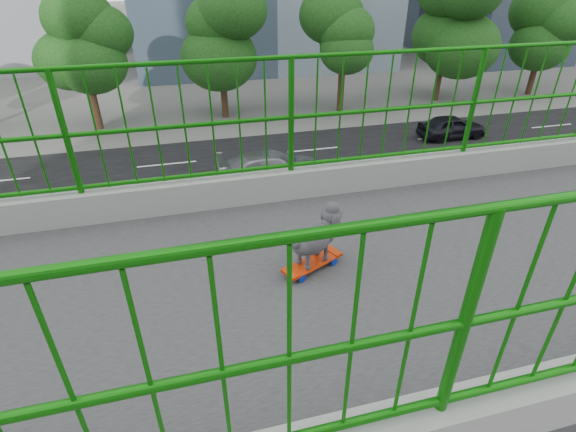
# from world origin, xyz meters

# --- Properties ---
(road) EXTENTS (18.00, 90.00, 0.02)m
(road) POSITION_xyz_m (-13.00, 0.00, 0.01)
(road) COLOR black
(road) RESTS_ON ground
(railing) EXTENTS (3.00, 24.00, 1.42)m
(railing) POSITION_xyz_m (0.00, 0.00, 7.21)
(railing) COLOR gray
(railing) RESTS_ON footbridge
(street_trees) EXTENTS (5.30, 60.40, 7.26)m
(street_trees) POSITION_xyz_m (-26.03, 1.06, 4.72)
(street_trees) COLOR black
(street_trees) RESTS_ON ground
(skateboard) EXTENTS (0.36, 0.55, 0.07)m
(skateboard) POSITION_xyz_m (-0.14, 1.85, 7.05)
(skateboard) COLOR red
(skateboard) RESTS_ON footbridge
(poodle) EXTENTS (0.34, 0.48, 0.44)m
(poodle) POSITION_xyz_m (-0.16, 1.87, 7.30)
(poodle) COLOR #2E2C31
(poodle) RESTS_ON skateboard
(car_0) EXTENTS (1.61, 3.99, 1.36)m
(car_0) POSITION_xyz_m (-6.00, 8.41, 0.68)
(car_0) COLOR gray
(car_0) RESTS_ON ground
(car_2) EXTENTS (2.59, 5.62, 1.56)m
(car_2) POSITION_xyz_m (-12.40, 16.50, 0.78)
(car_2) COLOR silver
(car_2) RESTS_ON ground
(car_3) EXTENTS (2.10, 5.17, 1.50)m
(car_3) POSITION_xyz_m (-15.60, 4.89, 0.75)
(car_3) COLOR gray
(car_3) RESTS_ON ground
(car_4) EXTENTS (1.61, 4.01, 1.37)m
(car_4) POSITION_xyz_m (-18.80, 16.48, 0.68)
(car_4) COLOR black
(car_4) RESTS_ON ground
(car_5) EXTENTS (1.48, 4.26, 1.40)m
(car_5) POSITION_xyz_m (-6.00, 7.77, 0.70)
(car_5) COLOR silver
(car_5) RESTS_ON ground
(car_7) EXTENTS (2.12, 5.22, 1.52)m
(car_7) POSITION_xyz_m (-12.40, 10.60, 0.76)
(car_7) COLOR silver
(car_7) RESTS_ON ground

